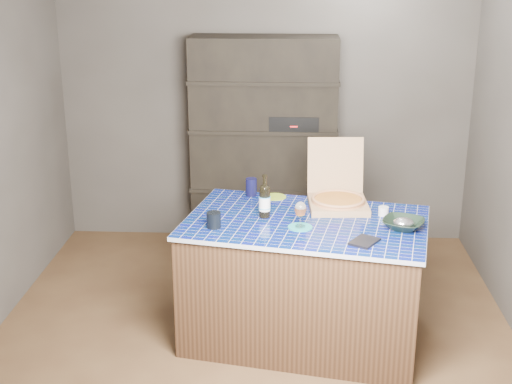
# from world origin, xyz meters

# --- Properties ---
(room) EXTENTS (3.50, 3.50, 3.50)m
(room) POSITION_xyz_m (0.00, 0.00, 1.25)
(room) COLOR brown
(room) RESTS_ON ground
(shelving_unit) EXTENTS (1.20, 0.41, 1.80)m
(shelving_unit) POSITION_xyz_m (0.00, 1.53, 0.90)
(shelving_unit) COLOR black
(shelving_unit) RESTS_ON floor
(kitchen_island) EXTENTS (1.66, 1.23, 0.82)m
(kitchen_island) POSITION_xyz_m (0.33, -0.05, 0.41)
(kitchen_island) COLOR #462D1B
(kitchen_island) RESTS_ON floor
(pizza_box) EXTENTS (0.40, 0.48, 0.42)m
(pizza_box) POSITION_xyz_m (0.55, 0.23, 0.88)
(pizza_box) COLOR #9F6E52
(pizza_box) RESTS_ON kitchen_island
(mead_bottle) EXTENTS (0.08, 0.08, 0.28)m
(mead_bottle) POSITION_xyz_m (0.07, 0.01, 0.94)
(mead_bottle) COLOR black
(mead_bottle) RESTS_ON kitchen_island
(teal_trivet) EXTENTS (0.15, 0.15, 0.01)m
(teal_trivet) POSITION_xyz_m (0.29, -0.17, 0.83)
(teal_trivet) COLOR teal
(teal_trivet) RESTS_ON kitchen_island
(wine_glass) EXTENTS (0.07, 0.07, 0.16)m
(wine_glass) POSITION_xyz_m (0.29, -0.17, 0.94)
(wine_glass) COLOR white
(wine_glass) RESTS_ON teal_trivet
(tumbler) EXTENTS (0.09, 0.09, 0.10)m
(tumbler) POSITION_xyz_m (-0.24, -0.19, 0.87)
(tumbler) COLOR black
(tumbler) RESTS_ON kitchen_island
(dvd_case) EXTENTS (0.20, 0.22, 0.01)m
(dvd_case) POSITION_xyz_m (0.67, -0.39, 0.83)
(dvd_case) COLOR black
(dvd_case) RESTS_ON kitchen_island
(bowl) EXTENTS (0.32, 0.32, 0.06)m
(bowl) POSITION_xyz_m (0.93, -0.16, 0.86)
(bowl) COLOR black
(bowl) RESTS_ON kitchen_island
(foil_contents) EXTENTS (0.13, 0.11, 0.06)m
(foil_contents) POSITION_xyz_m (0.93, -0.16, 0.86)
(foil_contents) COLOR silver
(foil_contents) RESTS_ON bowl
(white_jar) EXTENTS (0.07, 0.07, 0.06)m
(white_jar) POSITION_xyz_m (0.83, 0.08, 0.85)
(white_jar) COLOR silver
(white_jar) RESTS_ON kitchen_island
(navy_cup) EXTENTS (0.08, 0.08, 0.12)m
(navy_cup) POSITION_xyz_m (-0.04, 0.43, 0.89)
(navy_cup) COLOR black
(navy_cup) RESTS_ON kitchen_island
(green_trivet) EXTENTS (0.16, 0.16, 0.01)m
(green_trivet) POSITION_xyz_m (0.12, 0.40, 0.83)
(green_trivet) COLOR #80A222
(green_trivet) RESTS_ON kitchen_island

